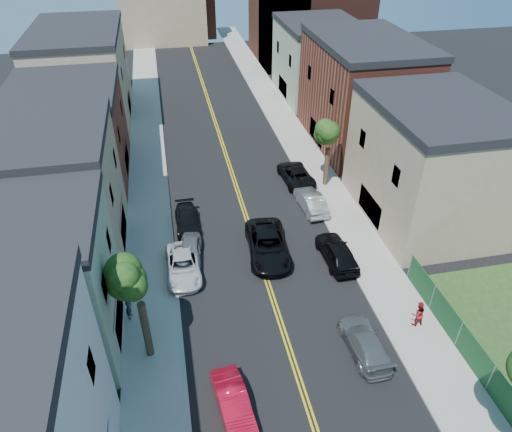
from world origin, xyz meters
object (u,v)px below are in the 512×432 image
pedestrian_right (418,314)px  grey_car_left (190,251)px  black_car_right (337,252)px  black_suv_lane (268,245)px  red_sedan (233,403)px  white_pickup (183,266)px  grey_car_right (364,343)px  silver_car_right (311,201)px  dark_car_right_far (296,174)px  pedestrian_left (129,308)px  black_car_left (187,220)px

pedestrian_right → grey_car_left: bearing=-37.6°
black_car_right → black_suv_lane: bearing=-21.8°
red_sedan → pedestrian_right: pedestrian_right is taller
white_pickup → grey_car_right: size_ratio=1.07×
grey_car_left → silver_car_right: size_ratio=0.85×
grey_car_right → dark_car_right_far: (1.31, 19.46, 0.04)m
black_suv_lane → pedestrian_right: 11.23m
black_car_right → pedestrian_left: bearing=9.1°
dark_car_right_far → pedestrian_right: (2.52, -18.32, 0.31)m
white_pickup → dark_car_right_far: 15.34m
grey_car_right → pedestrian_right: pedestrian_right is taller
white_pickup → black_car_right: bearing=-3.7°
black_car_left → pedestrian_left: pedestrian_left is taller
black_car_right → silver_car_right: black_car_right is taller
silver_car_right → pedestrian_left: (-14.57, -9.51, 0.20)m
grey_car_right → black_car_left: bearing=-58.7°
pedestrian_right → black_car_left: bearing=-47.8°
grey_car_left → pedestrian_left: pedestrian_left is taller
pedestrian_left → dark_car_right_far: bearing=-35.7°
red_sedan → grey_car_right: bearing=8.9°
grey_car_right → black_car_right: (1.16, 7.94, 0.14)m
grey_car_right → black_car_right: bearing=-99.3°
grey_car_left → silver_car_right: silver_car_right is taller
white_pickup → silver_car_right: bearing=29.1°
pedestrian_left → pedestrian_right: size_ratio=0.91×
red_sedan → black_car_left: bearing=86.2°
grey_car_left → pedestrian_right: (12.88, -9.14, 0.37)m
silver_car_right → dark_car_right_far: silver_car_right is taller
silver_car_right → black_car_left: bearing=-0.2°
silver_car_right → black_suv_lane: (-4.83, -5.07, 0.10)m
dark_car_right_far → pedestrian_right: 18.49m
black_car_left → grey_car_left: bearing=-91.0°
red_sedan → pedestrian_right: size_ratio=2.37×
black_car_left → black_car_right: (10.14, -6.28, 0.18)m
grey_car_left → pedestrian_right: size_ratio=2.21×
grey_car_right → pedestrian_right: size_ratio=2.64×
white_pickup → pedestrian_right: size_ratio=2.83×
black_car_right → dark_car_right_far: 11.53m
grey_car_left → dark_car_right_far: bearing=48.8°
grey_car_right → dark_car_right_far: 19.51m
black_suv_lane → pedestrian_right: bearing=-44.7°
white_pickup → pedestrian_left: (-3.57, -3.54, 0.26)m
black_car_right → black_car_left: bearing=-33.4°
red_sedan → dark_car_right_far: 23.68m
grey_car_left → pedestrian_left: size_ratio=2.44×
pedestrian_left → pedestrian_right: bearing=-93.5°
pedestrian_left → silver_car_right: bearing=-47.0°
white_pickup → pedestrian_right: (13.51, -7.61, 0.34)m
silver_car_right → pedestrian_right: pedestrian_right is taller
dark_car_right_far → grey_car_right: bearing=82.6°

